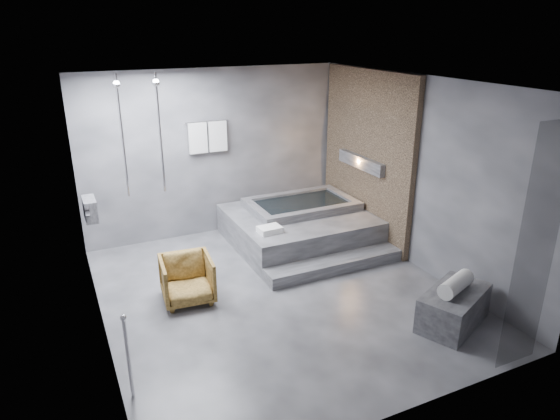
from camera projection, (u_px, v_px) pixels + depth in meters
room at (298, 163)px, 6.55m from camera, size 5.00×5.04×2.82m
tub_deck at (299, 227)px, 8.35m from camera, size 2.20×2.00×0.50m
tub_step at (335, 265)px, 7.41m from camera, size 2.20×0.36×0.18m
concrete_bench at (453, 308)px, 6.04m from camera, size 1.12×0.90×0.44m
driftwood_chair at (187, 279)px, 6.54m from camera, size 0.71×0.73×0.61m
rolled_towel at (456, 284)px, 5.92m from camera, size 0.59×0.39×0.20m
deck_towel at (270, 230)px, 7.50m from camera, size 0.36×0.27×0.09m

